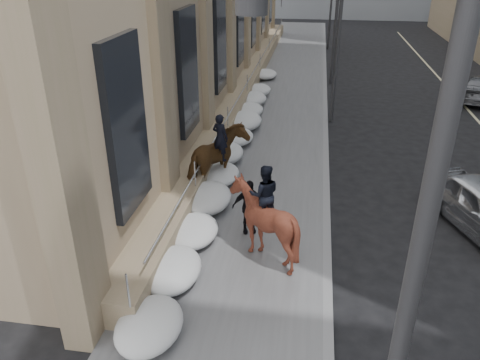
{
  "coord_description": "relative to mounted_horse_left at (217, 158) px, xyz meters",
  "views": [
    {
      "loc": [
        1.89,
        -9.58,
        8.03
      ],
      "look_at": [
        -0.14,
        3.08,
        1.7
      ],
      "focal_mm": 35.0,
      "sensor_mm": 36.0,
      "label": 1
    }
  ],
  "objects": [
    {
      "name": "mounted_horse_left",
      "position": [
        0.0,
        0.0,
        0.0
      ],
      "size": [
        2.2,
        2.93,
        2.78
      ],
      "rotation": [
        0.0,
        0.0,
        2.72
      ],
      "color": "#462C15",
      "rests_on": "sidewalk"
    },
    {
      "name": "streetlight_near",
      "position": [
        4.09,
        -11.53,
        3.29
      ],
      "size": [
        1.71,
        0.24,
        8.0
      ],
      "color": "#2D2D30",
      "rests_on": "ground"
    },
    {
      "name": "mounted_horse_right",
      "position": [
        2.12,
        -4.01,
        0.04
      ],
      "size": [
        2.19,
        2.36,
        2.78
      ],
      "rotation": [
        0.0,
        0.0,
        3.34
      ],
      "color": "#4C2015",
      "rests_on": "sidewalk"
    },
    {
      "name": "sidewalk",
      "position": [
        1.35,
        4.47,
        -1.23
      ],
      "size": [
        5.0,
        80.0,
        0.12
      ],
      "primitive_type": "cube",
      "color": "#505052",
      "rests_on": "ground"
    },
    {
      "name": "traffic_signal",
      "position": [
        3.43,
        16.47,
        2.71
      ],
      "size": [
        4.1,
        0.22,
        6.0
      ],
      "color": "#2D2D30",
      "rests_on": "ground"
    },
    {
      "name": "curb",
      "position": [
        3.97,
        4.47,
        -1.23
      ],
      "size": [
        0.24,
        80.0,
        0.12
      ],
      "primitive_type": "cube",
      "color": "slate",
      "rests_on": "ground"
    },
    {
      "name": "snow_bank",
      "position": [
        -0.07,
        2.58,
        -0.82
      ],
      "size": [
        1.7,
        18.1,
        0.76
      ],
      "color": "silver",
      "rests_on": "sidewalk"
    },
    {
      "name": "ground",
      "position": [
        1.35,
        -5.53,
        -1.29
      ],
      "size": [
        140.0,
        140.0,
        0.0
      ],
      "primitive_type": "plane",
      "color": "black",
      "rests_on": "ground"
    },
    {
      "name": "pedestrian",
      "position": [
        1.55,
        -2.8,
        -0.29
      ],
      "size": [
        1.11,
        0.69,
        1.75
      ],
      "primitive_type": "imported",
      "rotation": [
        0.0,
        0.0,
        0.27
      ],
      "color": "black",
      "rests_on": "sidewalk"
    },
    {
      "name": "streetlight_mid",
      "position": [
        4.09,
        8.47,
        3.29
      ],
      "size": [
        1.71,
        0.24,
        8.0
      ],
      "color": "#2D2D30",
      "rests_on": "ground"
    }
  ]
}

